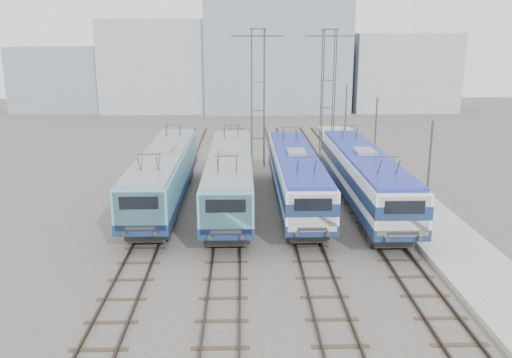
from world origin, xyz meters
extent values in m
plane|color=#514C47|center=(0.00, 0.00, 0.00)|extent=(160.00, 160.00, 0.00)
cube|color=#9E9E99|center=(10.20, 8.00, 0.15)|extent=(4.00, 70.00, 0.30)
cube|color=navy|center=(-6.75, 10.23, 1.42)|extent=(2.95, 18.62, 0.62)
cube|color=#5899AA|center=(-6.75, 10.23, 2.66)|extent=(2.90, 18.62, 1.86)
cube|color=#5899AA|center=(-6.75, 1.28, 2.48)|extent=(2.66, 0.72, 2.11)
cube|color=gray|center=(-6.75, 10.23, 3.70)|extent=(2.66, 17.88, 0.21)
cube|color=#262628|center=(-6.75, 4.02, 0.65)|extent=(2.17, 3.72, 0.70)
cube|color=#262628|center=(-6.75, 16.44, 0.65)|extent=(2.17, 3.72, 0.70)
cube|color=navy|center=(-2.25, 9.58, 1.43)|extent=(2.96, 18.70, 0.62)
cube|color=#5899AA|center=(-2.25, 9.58, 2.67)|extent=(2.91, 18.70, 1.87)
cube|color=#5899AA|center=(-2.25, 0.60, 2.49)|extent=(2.68, 0.73, 2.12)
cube|color=gray|center=(-2.25, 9.58, 3.71)|extent=(2.68, 17.95, 0.21)
cube|color=#262628|center=(-2.25, 3.35, 0.65)|extent=(2.18, 3.74, 0.70)
cube|color=#262628|center=(-2.25, 15.82, 0.65)|extent=(2.18, 3.74, 0.70)
cube|color=navy|center=(2.25, 9.71, 1.38)|extent=(2.86, 18.05, 0.60)
cube|color=white|center=(2.25, 9.71, 2.59)|extent=(2.81, 18.05, 1.81)
cube|color=navy|center=(2.25, 9.71, 2.54)|extent=(2.85, 18.07, 0.70)
cube|color=white|center=(2.25, 1.04, 2.41)|extent=(2.58, 0.70, 2.05)
cube|color=#1A2A9A|center=(2.25, 9.71, 3.59)|extent=(2.58, 17.33, 0.20)
cube|color=#262628|center=(2.25, 3.70, 0.63)|extent=(2.11, 3.61, 0.68)
cube|color=#262628|center=(2.25, 15.73, 0.63)|extent=(2.11, 3.61, 0.68)
cube|color=navy|center=(6.75, 9.15, 1.43)|extent=(2.96, 18.73, 0.62)
cube|color=white|center=(6.75, 9.15, 2.68)|extent=(2.91, 18.73, 1.87)
cube|color=navy|center=(6.75, 9.15, 2.62)|extent=(2.95, 18.75, 0.73)
cube|color=white|center=(6.75, 0.16, 2.49)|extent=(2.68, 0.73, 2.12)
cube|color=#1A2A9A|center=(6.75, 9.15, 3.72)|extent=(2.68, 17.98, 0.21)
cube|color=#262628|center=(6.75, 2.91, 0.65)|extent=(2.18, 3.75, 0.70)
cube|color=#262628|center=(6.75, 15.40, 0.65)|extent=(2.18, 3.75, 0.70)
cylinder|color=#3F4247|center=(-0.55, 21.45, 6.00)|extent=(0.10, 0.10, 12.00)
cylinder|color=#3F4247|center=(0.55, 21.45, 6.00)|extent=(0.10, 0.10, 12.00)
cylinder|color=#3F4247|center=(-0.55, 22.55, 6.00)|extent=(0.10, 0.10, 12.00)
cylinder|color=#3F4247|center=(0.55, 22.55, 6.00)|extent=(0.10, 0.10, 12.00)
cube|color=#3F4247|center=(0.00, 22.00, 11.40)|extent=(4.50, 0.12, 0.12)
cylinder|color=#3F4247|center=(5.95, 23.45, 6.00)|extent=(0.10, 0.10, 12.00)
cylinder|color=#3F4247|center=(7.05, 23.45, 6.00)|extent=(0.10, 0.10, 12.00)
cylinder|color=#3F4247|center=(5.95, 24.55, 6.00)|extent=(0.10, 0.10, 12.00)
cylinder|color=#3F4247|center=(7.05, 24.55, 6.00)|extent=(0.10, 0.10, 12.00)
cube|color=#3F4247|center=(6.50, 24.00, 11.40)|extent=(4.50, 0.12, 0.12)
cylinder|color=#3F4247|center=(8.60, 2.00, 3.50)|extent=(0.12, 0.12, 7.00)
cylinder|color=#3F4247|center=(8.60, 14.00, 3.50)|extent=(0.12, 0.12, 7.00)
cylinder|color=#3F4247|center=(8.60, 26.00, 3.50)|extent=(0.12, 0.12, 7.00)
cube|color=#9CA3AF|center=(-14.00, 62.00, 7.00)|extent=(18.00, 12.00, 14.00)
cube|color=gray|center=(4.00, 62.00, 9.00)|extent=(22.00, 14.00, 18.00)
cube|color=#9CA3AF|center=(24.00, 62.00, 6.00)|extent=(16.00, 12.00, 12.00)
cube|color=gray|center=(-30.00, 62.00, 5.00)|extent=(14.00, 10.00, 10.00)
camera|label=1|loc=(-1.36, -25.92, 11.16)|focal=38.00mm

